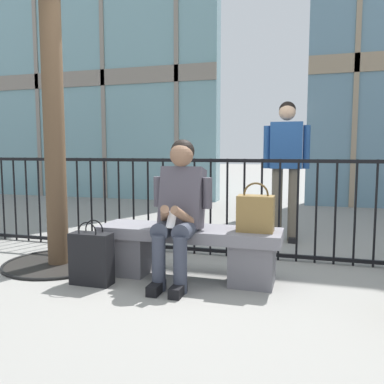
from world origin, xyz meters
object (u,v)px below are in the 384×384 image
object	(u,v)px
handbag_on_bench	(256,213)
bystander_at_railing	(286,160)
seated_person_with_phone	(179,206)
stone_bench	(189,247)
shopping_bag	(91,258)

from	to	relation	value
handbag_on_bench	bystander_at_railing	size ratio (longest dim) A/B	0.24
bystander_at_railing	seated_person_with_phone	bearing A→B (deg)	-112.60
handbag_on_bench	stone_bench	bearing A→B (deg)	179.01
seated_person_with_phone	handbag_on_bench	bearing A→B (deg)	10.75
handbag_on_bench	bystander_at_railing	bearing A→B (deg)	85.26
handbag_on_bench	bystander_at_railing	world-z (taller)	bystander_at_railing
seated_person_with_phone	handbag_on_bench	world-z (taller)	seated_person_with_phone
shopping_bag	bystander_at_railing	xyz separation A→B (m)	(1.45, 2.11, 0.78)
stone_bench	shopping_bag	world-z (taller)	shopping_bag
handbag_on_bench	shopping_bag	distance (m)	1.42
seated_person_with_phone	shopping_bag	xyz separation A→B (m)	(-0.69, -0.27, -0.43)
stone_bench	bystander_at_railing	world-z (taller)	bystander_at_railing
stone_bench	bystander_at_railing	xyz separation A→B (m)	(0.72, 1.72, 0.73)
seated_person_with_phone	bystander_at_railing	world-z (taller)	bystander_at_railing
stone_bench	bystander_at_railing	bearing A→B (deg)	67.15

